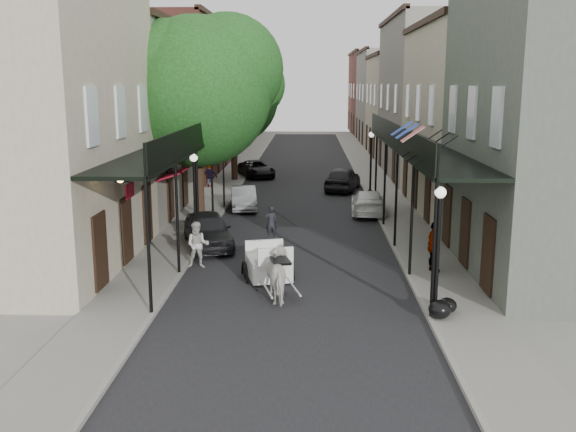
# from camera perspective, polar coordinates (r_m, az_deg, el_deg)

# --- Properties ---
(ground) EXTENTS (140.00, 140.00, 0.00)m
(ground) POSITION_cam_1_polar(r_m,az_deg,el_deg) (20.45, 0.36, -7.07)
(ground) COLOR gray
(ground) RESTS_ON ground
(road) EXTENTS (8.00, 90.00, 0.01)m
(road) POSITION_cam_1_polar(r_m,az_deg,el_deg) (39.91, 1.15, 2.24)
(road) COLOR black
(road) RESTS_ON ground
(sidewalk_left) EXTENTS (2.20, 90.00, 0.12)m
(sidewalk_left) POSITION_cam_1_polar(r_m,az_deg,el_deg) (40.27, -5.98, 2.34)
(sidewalk_left) COLOR gray
(sidewalk_left) RESTS_ON ground
(sidewalk_right) EXTENTS (2.20, 90.00, 0.12)m
(sidewalk_right) POSITION_cam_1_polar(r_m,az_deg,el_deg) (40.14, 8.31, 2.25)
(sidewalk_right) COLOR gray
(sidewalk_right) RESTS_ON ground
(building_row_left) EXTENTS (5.00, 80.00, 10.50)m
(building_row_left) POSITION_cam_1_polar(r_m,az_deg,el_deg) (50.21, -8.67, 10.08)
(building_row_left) COLOR #BDB297
(building_row_left) RESTS_ON ground
(building_row_right) EXTENTS (5.00, 80.00, 10.50)m
(building_row_right) POSITION_cam_1_polar(r_m,az_deg,el_deg) (50.03, 11.39, 9.98)
(building_row_right) COLOR gray
(building_row_right) RESTS_ON ground
(gallery_left) EXTENTS (2.20, 18.05, 4.88)m
(gallery_left) POSITION_cam_1_polar(r_m,az_deg,el_deg) (26.98, -9.49, 6.18)
(gallery_left) COLOR black
(gallery_left) RESTS_ON sidewalk_left
(gallery_right) EXTENTS (2.20, 18.05, 4.88)m
(gallery_right) POSITION_cam_1_polar(r_m,az_deg,el_deg) (26.80, 11.14, 6.08)
(gallery_right) COLOR black
(gallery_right) RESTS_ON sidewalk_right
(tree_near) EXTENTS (7.31, 6.80, 9.63)m
(tree_near) POSITION_cam_1_polar(r_m,az_deg,el_deg) (29.91, -7.30, 11.45)
(tree_near) COLOR #382619
(tree_near) RESTS_ON sidewalk_left
(tree_far) EXTENTS (6.45, 6.00, 8.61)m
(tree_far) POSITION_cam_1_polar(r_m,az_deg,el_deg) (43.80, -4.40, 10.72)
(tree_far) COLOR #382619
(tree_far) RESTS_ON sidewalk_left
(lamppost_right_near) EXTENTS (0.32, 0.32, 3.71)m
(lamppost_right_near) POSITION_cam_1_polar(r_m,az_deg,el_deg) (18.29, 13.16, -2.96)
(lamppost_right_near) COLOR black
(lamppost_right_near) RESTS_ON sidewalk_right
(lamppost_left) EXTENTS (0.32, 0.32, 3.71)m
(lamppost_left) POSITION_cam_1_polar(r_m,az_deg,el_deg) (26.17, -8.28, 1.62)
(lamppost_left) COLOR black
(lamppost_left) RESTS_ON sidewalk_left
(lamppost_right_far) EXTENTS (0.32, 0.32, 3.71)m
(lamppost_right_far) POSITION_cam_1_polar(r_m,az_deg,el_deg) (37.80, 7.37, 4.74)
(lamppost_right_far) COLOR black
(lamppost_right_far) RESTS_ON sidewalk_right
(horse) EXTENTS (1.30, 2.04, 1.59)m
(horse) POSITION_cam_1_polar(r_m,az_deg,el_deg) (19.89, -0.61, -5.21)
(horse) COLOR silver
(horse) RESTS_ON ground
(carriage) EXTENTS (1.99, 2.60, 2.66)m
(carriage) POSITION_cam_1_polar(r_m,az_deg,el_deg) (22.17, -1.93, -2.79)
(carriage) COLOR black
(carriage) RESTS_ON ground
(pedestrian_walking) EXTENTS (0.87, 0.70, 1.71)m
(pedestrian_walking) POSITION_cam_1_polar(r_m,az_deg,el_deg) (23.43, -8.03, -2.56)
(pedestrian_walking) COLOR beige
(pedestrian_walking) RESTS_ON ground
(pedestrian_sidewalk_left) EXTENTS (1.13, 0.79, 1.59)m
(pedestrian_sidewalk_left) POSITION_cam_1_polar(r_m,az_deg,el_deg) (41.00, -6.98, 3.70)
(pedestrian_sidewalk_left) COLOR gray
(pedestrian_sidewalk_left) RESTS_ON sidewalk_left
(pedestrian_sidewalk_right) EXTENTS (0.58, 1.10, 1.79)m
(pedestrian_sidewalk_right) POSITION_cam_1_polar(r_m,az_deg,el_deg) (22.86, 12.86, -2.69)
(pedestrian_sidewalk_right) COLOR gray
(pedestrian_sidewalk_right) RESTS_ON sidewalk_right
(car_left_near) EXTENTS (2.86, 4.56, 1.45)m
(car_left_near) POSITION_cam_1_polar(r_m,az_deg,el_deg) (26.31, -7.14, -1.24)
(car_left_near) COLOR black
(car_left_near) RESTS_ON ground
(car_left_mid) EXTENTS (1.77, 3.79, 1.20)m
(car_left_mid) POSITION_cam_1_polar(r_m,az_deg,el_deg) (34.07, -3.96, 1.58)
(car_left_mid) COLOR gray
(car_left_mid) RESTS_ON ground
(car_left_far) EXTENTS (3.23, 4.66, 1.18)m
(car_left_far) POSITION_cam_1_polar(r_m,az_deg,el_deg) (45.83, -2.82, 4.21)
(car_left_far) COLOR black
(car_left_far) RESTS_ON ground
(car_right_near) EXTENTS (1.98, 4.30, 1.22)m
(car_right_near) POSITION_cam_1_polar(r_m,az_deg,el_deg) (32.98, 7.15, 1.20)
(car_right_near) COLOR white
(car_right_near) RESTS_ON ground
(car_right_far) EXTENTS (2.70, 4.70, 1.51)m
(car_right_far) POSITION_cam_1_polar(r_m,az_deg,el_deg) (40.08, 4.89, 3.32)
(car_right_far) COLOR black
(car_right_far) RESTS_ON ground
(trash_bags) EXTENTS (0.89, 1.04, 0.54)m
(trash_bags) POSITION_cam_1_polar(r_m,az_deg,el_deg) (18.80, 13.59, -7.94)
(trash_bags) COLOR black
(trash_bags) RESTS_ON sidewalk_right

